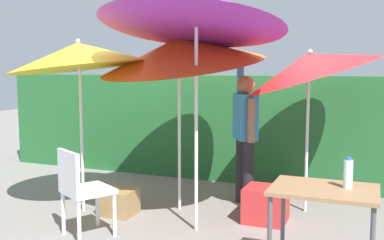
{
  "coord_description": "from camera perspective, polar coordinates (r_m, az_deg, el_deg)",
  "views": [
    {
      "loc": [
        1.94,
        -4.44,
        1.68
      ],
      "look_at": [
        0.0,
        0.3,
        1.1
      ],
      "focal_mm": 42.36,
      "sensor_mm": 36.0,
      "label": 1
    }
  ],
  "objects": [
    {
      "name": "ground_plane",
      "position": [
        5.13,
        -1.3,
        -12.65
      ],
      "size": [
        24.0,
        24.0,
        0.0
      ],
      "primitive_type": "plane",
      "color": "gray"
    },
    {
      "name": "hedge_row",
      "position": [
        6.97,
        5.9,
        -0.91
      ],
      "size": [
        8.0,
        0.7,
        1.58
      ],
      "primitive_type": "cube",
      "color": "#23602D",
      "rests_on": "ground_plane"
    },
    {
      "name": "umbrella_rainbow",
      "position": [
        5.29,
        -1.41,
        8.6
      ],
      "size": [
        1.96,
        1.95,
        2.26
      ],
      "color": "silver",
      "rests_on": "ground_plane"
    },
    {
      "name": "umbrella_orange",
      "position": [
        4.63,
        0.22,
        13.59
      ],
      "size": [
        1.89,
        1.91,
        2.6
      ],
      "color": "silver",
      "rests_on": "ground_plane"
    },
    {
      "name": "umbrella_yellow",
      "position": [
        5.38,
        -14.05,
        7.86
      ],
      "size": [
        1.67,
        1.65,
        2.08
      ],
      "color": "silver",
      "rests_on": "ground_plane"
    },
    {
      "name": "umbrella_navy",
      "position": [
        5.35,
        14.59,
        6.71
      ],
      "size": [
        1.58,
        1.55,
        2.13
      ],
      "color": "silver",
      "rests_on": "ground_plane"
    },
    {
      "name": "person_vendor",
      "position": [
        5.57,
        6.71,
        -1.27
      ],
      "size": [
        0.38,
        0.51,
        1.88
      ],
      "color": "black",
      "rests_on": "ground_plane"
    },
    {
      "name": "chair_plastic",
      "position": [
        4.68,
        -13.77,
        -8.2
      ],
      "size": [
        0.6,
        0.6,
        0.89
      ],
      "color": "silver",
      "rests_on": "ground_plane"
    },
    {
      "name": "cooler_box",
      "position": [
        5.14,
        9.26,
        -10.45
      ],
      "size": [
        0.45,
        0.42,
        0.39
      ],
      "primitive_type": "cube",
      "color": "red",
      "rests_on": "ground_plane"
    },
    {
      "name": "crate_cardboard",
      "position": [
        5.38,
        -9.16,
        -10.17
      ],
      "size": [
        0.37,
        0.36,
        0.29
      ],
      "primitive_type": "cube",
      "color": "#9E7A4C",
      "rests_on": "ground_plane"
    },
    {
      "name": "folding_table",
      "position": [
        3.69,
        16.26,
        -9.65
      ],
      "size": [
        0.8,
        0.6,
        0.77
      ],
      "color": "#4C4C51",
      "rests_on": "ground_plane"
    },
    {
      "name": "bottle_water",
      "position": [
        3.68,
        19.06,
        -6.41
      ],
      "size": [
        0.07,
        0.07,
        0.24
      ],
      "color": "silver",
      "rests_on": "folding_table"
    }
  ]
}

